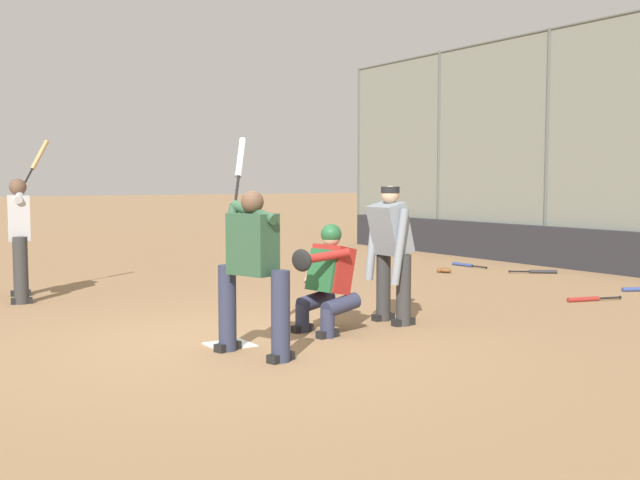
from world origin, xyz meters
The scene contains 11 objects.
ground_plane centered at (0.00, 0.00, 0.00)m, with size 160.00×160.00×0.00m, color #93704C.
home_plate_marker centered at (0.00, 0.00, 0.01)m, with size 0.43×0.43×0.01m, color white.
batter_at_plate centered at (-0.54, 0.02, 0.87)m, with size 1.10×0.53×2.13m.
catcher_behind_plate centered at (-0.01, -1.18, 0.63)m, with size 0.67×0.78×1.21m.
umpire_home centered at (0.03, -2.12, 0.87)m, with size 0.66×0.40×1.62m.
batter_on_deck centered at (4.29, 1.15, 0.94)m, with size 0.99×0.78×2.29m.
spare_bat_near_backstop centered at (-0.23, -5.44, 0.03)m, with size 0.30×0.85×0.07m.
spare_bat_by_padding centered at (2.28, -7.39, 0.03)m, with size 0.58×0.70×0.07m.
spare_bat_third_base_side centered at (3.83, -7.04, 0.03)m, with size 0.91×0.08×0.07m.
fielding_glove_on_dirt centered at (3.31, -6.01, 0.05)m, with size 0.27×0.21×0.10m.
baseball_loose centered at (2.25, -2.87, 0.04)m, with size 0.07×0.07×0.07m, color white.
Camera 1 is at (-6.83, 3.38, 1.68)m, focal length 42.00 mm.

